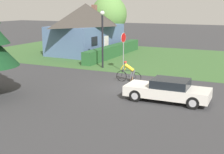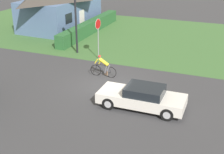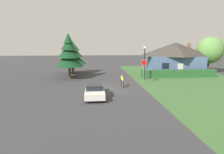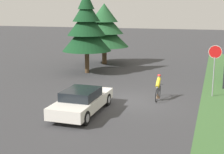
{
  "view_description": "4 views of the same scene",
  "coord_description": "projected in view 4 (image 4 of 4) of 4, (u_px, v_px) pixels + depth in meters",
  "views": [
    {
      "loc": [
        -18.24,
        -7.11,
        5.18
      ],
      "look_at": [
        -1.02,
        1.02,
        0.79
      ],
      "focal_mm": 50.0,
      "sensor_mm": 36.0,
      "label": 1
    },
    {
      "loc": [
        -16.24,
        -6.88,
        8.06
      ],
      "look_at": [
        -0.54,
        -0.53,
        0.85
      ],
      "focal_mm": 50.0,
      "sensor_mm": 36.0,
      "label": 2
    },
    {
      "loc": [
        -1.79,
        -19.21,
        4.86
      ],
      "look_at": [
        -0.06,
        0.14,
        1.35
      ],
      "focal_mm": 28.0,
      "sensor_mm": 36.0,
      "label": 3
    },
    {
      "loc": [
        4.18,
        -16.68,
        5.12
      ],
      "look_at": [
        -1.46,
        0.33,
        1.25
      ],
      "focal_mm": 50.0,
      "sensor_mm": 36.0,
      "label": 4
    }
  ],
  "objects": [
    {
      "name": "ground_plane",
      "position": [
        134.0,
        101.0,
        17.85
      ],
      "size": [
        140.0,
        140.0,
        0.0
      ],
      "primitive_type": "plane",
      "color": "#38383A"
    },
    {
      "name": "cyclist",
      "position": [
        158.0,
        88.0,
        18.05
      ],
      "size": [
        0.44,
        1.84,
        1.46
      ],
      "rotation": [
        0.0,
        0.0,
        1.59
      ],
      "color": "black",
      "rests_on": "ground"
    },
    {
      "name": "stop_sign",
      "position": [
        215.0,
        60.0,
        18.39
      ],
      "size": [
        0.77,
        0.09,
        3.09
      ],
      "rotation": [
        0.0,
        0.0,
        3.05
      ],
      "color": "gray",
      "rests_on": "ground"
    },
    {
      "name": "conifer_tall_near",
      "position": [
        86.0,
        28.0,
        25.13
      ],
      "size": [
        3.98,
        3.98,
        6.63
      ],
      "color": "#4C3823",
      "rests_on": "ground"
    },
    {
      "name": "conifer_tall_far",
      "position": [
        104.0,
        28.0,
        29.48
      ],
      "size": [
        4.64,
        4.64,
        5.72
      ],
      "color": "#4C3823",
      "rests_on": "ground"
    },
    {
      "name": "sedan_left_lane",
      "position": [
        82.0,
        101.0,
        15.69
      ],
      "size": [
        1.87,
        4.61,
        1.26
      ],
      "rotation": [
        0.0,
        0.0,
        1.58
      ],
      "color": "silver",
      "rests_on": "ground"
    }
  ]
}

